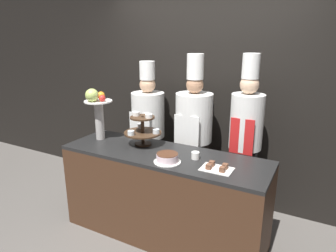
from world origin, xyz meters
The scene contains 11 objects.
ground_plane centered at (0.00, 0.00, 0.00)m, with size 14.00×14.00×0.00m, color #5B5651.
wall_back centered at (0.00, 1.35, 1.40)m, with size 10.00×0.06×2.80m.
buffet_counter centered at (0.00, 0.32, 0.46)m, with size 2.06×0.64×0.91m.
tiered_stand centered at (-0.31, 0.44, 1.08)m, with size 0.39×0.39×0.34m.
fruit_pedestal centered at (-0.83, 0.35, 1.28)m, with size 0.30×0.30×0.57m.
cake_round centered at (0.14, 0.15, 0.95)m, with size 0.25×0.25×0.08m.
cup_white centered at (0.33, 0.34, 0.95)m, with size 0.08×0.08×0.07m.
cake_square_tray centered at (0.59, 0.21, 0.93)m, with size 0.27×0.19×0.05m.
chef_left centered at (-0.57, 0.96, 0.94)m, with size 0.40×0.40×1.73m.
chef_center_left centered at (0.04, 0.96, 0.97)m, with size 0.42×0.42×1.83m.
chef_center_right centered at (0.63, 0.96, 1.02)m, with size 0.34×0.34×1.85m.
Camera 1 is at (1.33, -2.05, 2.00)m, focal length 32.00 mm.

